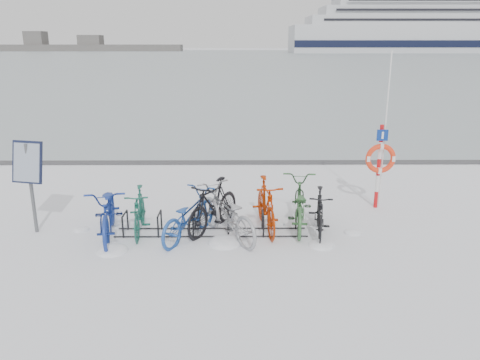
% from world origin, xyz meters
% --- Properties ---
extents(ground, '(900.00, 900.00, 0.00)m').
position_xyz_m(ground, '(0.00, 0.00, 0.00)').
color(ground, white).
rests_on(ground, ground).
extents(ice_sheet, '(400.00, 298.00, 0.02)m').
position_xyz_m(ice_sheet, '(0.00, 155.00, 0.01)').
color(ice_sheet, '#A2B0B7').
rests_on(ice_sheet, ground).
extents(quay_edge, '(400.00, 0.25, 0.10)m').
position_xyz_m(quay_edge, '(0.00, 5.90, 0.05)').
color(quay_edge, '#3F3F42').
rests_on(quay_edge, ground).
extents(bike_rack, '(4.00, 0.48, 0.46)m').
position_xyz_m(bike_rack, '(0.00, 0.00, 0.18)').
color(bike_rack, black).
rests_on(bike_rack, ground).
extents(info_board, '(0.69, 0.39, 1.96)m').
position_xyz_m(info_board, '(-3.71, 0.09, 1.41)').
color(info_board, '#595B5E').
rests_on(info_board, ground).
extents(lifebuoy_station, '(0.71, 0.22, 3.69)m').
position_xyz_m(lifebuoy_station, '(3.92, 1.54, 1.24)').
color(lifebuoy_station, red).
rests_on(lifebuoy_station, ground).
extents(cruise_ferry, '(134.54, 25.38, 44.21)m').
position_xyz_m(cruise_ferry, '(90.86, 205.12, 12.04)').
color(cruise_ferry, white).
rests_on(cruise_ferry, ground).
extents(shoreline, '(180.00, 12.00, 9.50)m').
position_xyz_m(shoreline, '(-122.02, 260.00, 2.79)').
color(shoreline, '#4F4F4F').
rests_on(shoreline, ground).
extents(bike_0, '(1.15, 2.29, 1.15)m').
position_xyz_m(bike_0, '(-2.09, -0.10, 0.57)').
color(bike_0, navy).
rests_on(bike_0, ground).
extents(bike_1, '(0.60, 1.68, 0.99)m').
position_xyz_m(bike_1, '(-1.51, 0.08, 0.49)').
color(bike_1, '#165746').
rests_on(bike_1, ground).
extents(bike_2, '(1.46, 2.01, 1.00)m').
position_xyz_m(bike_2, '(-0.45, -0.18, 0.50)').
color(bike_2, '#204A9B').
rests_on(bike_2, ground).
extents(bike_3, '(1.40, 1.88, 1.13)m').
position_xyz_m(bike_3, '(0.03, 0.22, 0.56)').
color(bike_3, black).
rests_on(bike_3, ground).
extents(bike_4, '(1.73, 2.15, 1.09)m').
position_xyz_m(bike_4, '(0.32, -0.19, 0.55)').
color(bike_4, gray).
rests_on(bike_4, ground).
extents(bike_5, '(0.76, 1.94, 1.14)m').
position_xyz_m(bike_5, '(1.16, 0.24, 0.57)').
color(bike_5, '#AB2A03').
rests_on(bike_5, ground).
extents(bike_6, '(0.96, 2.14, 1.09)m').
position_xyz_m(bike_6, '(1.88, 0.41, 0.54)').
color(bike_6, '#326233').
rests_on(bike_6, ground).
extents(bike_7, '(0.67, 1.68, 0.98)m').
position_xyz_m(bike_7, '(2.26, -0.00, 0.49)').
color(bike_7, black).
rests_on(bike_7, ground).
extents(snow_drifts, '(6.13, 2.13, 0.24)m').
position_xyz_m(snow_drifts, '(0.11, -0.24, 0.00)').
color(snow_drifts, white).
rests_on(snow_drifts, ground).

